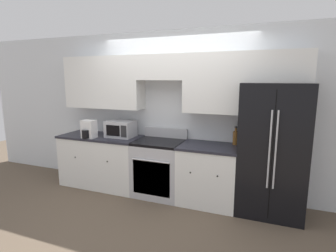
% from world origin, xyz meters
% --- Properties ---
extents(ground_plane, '(12.00, 12.00, 0.00)m').
position_xyz_m(ground_plane, '(0.00, 0.00, 0.00)').
color(ground_plane, brown).
extents(wall_back, '(8.00, 0.39, 2.60)m').
position_xyz_m(wall_back, '(0.01, 0.57, 1.52)').
color(wall_back, silver).
rests_on(wall_back, ground_plane).
extents(lower_cabinets_left, '(1.42, 0.64, 0.88)m').
position_xyz_m(lower_cabinets_left, '(-1.23, 0.31, 0.44)').
color(lower_cabinets_left, white).
rests_on(lower_cabinets_left, ground_plane).
extents(lower_cabinets_right, '(0.87, 0.64, 0.88)m').
position_xyz_m(lower_cabinets_right, '(0.65, 0.31, 0.44)').
color(lower_cabinets_right, white).
rests_on(lower_cabinets_right, ground_plane).
extents(oven_range, '(0.75, 0.65, 1.04)m').
position_xyz_m(oven_range, '(-0.15, 0.31, 0.45)').
color(oven_range, '#B7B7BC').
rests_on(oven_range, ground_plane).
extents(refrigerator, '(0.86, 0.75, 1.79)m').
position_xyz_m(refrigerator, '(1.50, 0.36, 0.90)').
color(refrigerator, black).
rests_on(refrigerator, ground_plane).
extents(microwave, '(0.45, 0.35, 0.27)m').
position_xyz_m(microwave, '(-0.87, 0.37, 1.02)').
color(microwave, '#B7B7BC').
rests_on(microwave, lower_cabinets_left).
extents(bottle, '(0.08, 0.08, 0.27)m').
position_xyz_m(bottle, '(0.99, 0.52, 0.99)').
color(bottle, brown).
rests_on(bottle, lower_cabinets_right).
extents(paper_towel_holder, '(0.22, 0.24, 0.29)m').
position_xyz_m(paper_towel_holder, '(-1.32, 0.09, 1.02)').
color(paper_towel_holder, white).
rests_on(paper_towel_holder, lower_cabinets_left).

